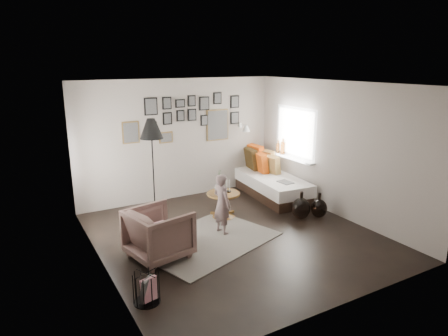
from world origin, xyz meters
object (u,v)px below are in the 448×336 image
vase (219,186)px  child (222,204)px  demijohn_small (319,208)px  armchair (159,234)px  pedestal_table (223,206)px  demijohn_large (301,208)px  floor_lamp (151,132)px  daybed (269,181)px  magazine_basket (147,288)px

vase → child: size_ratio=0.42×
vase → demijohn_small: (1.69, -0.94, -0.45)m
vase → demijohn_small: vase is taller
armchair → pedestal_table: bearing=-72.9°
pedestal_table → child: 0.80m
pedestal_table → demijohn_small: bearing=-29.7°
child → demijohn_large: bearing=-107.1°
armchair → vase: bearing=-71.1°
vase → floor_lamp: (-1.01, 0.83, 1.00)m
pedestal_table → daybed: bearing=22.9°
armchair → floor_lamp: (0.58, 1.79, 1.25)m
armchair → demijohn_large: armchair is taller
armchair → child: (1.28, 0.31, 0.15)m
floor_lamp → child: bearing=-64.5°
floor_lamp → magazine_basket: (-1.15, -2.85, -1.44)m
demijohn_large → demijohn_small: size_ratio=1.10×
magazine_basket → daybed: bearing=35.0°
floor_lamp → child: floor_lamp is taller
pedestal_table → demijohn_small: size_ratio=1.29×
vase → floor_lamp: 1.64m
vase → demijohn_large: size_ratio=0.84×
daybed → child: size_ratio=2.04×
armchair → magazine_basket: size_ratio=2.04×
vase → demijohn_large: (1.34, -0.82, -0.43)m
floor_lamp → demijohn_small: 3.54m
daybed → magazine_basket: size_ratio=5.20×
pedestal_table → daybed: daybed is taller
daybed → demijohn_small: size_ratio=4.46×
demijohn_large → child: (-1.64, 0.17, 0.33)m
daybed → armchair: 3.59m
pedestal_table → armchair: bearing=-150.6°
armchair → child: bearing=-88.7°
daybed → magazine_basket: bearing=-139.7°
demijohn_large → demijohn_small: 0.37m
daybed → magazine_basket: 4.63m
demijohn_large → child: 1.69m
magazine_basket → demijohn_large: (3.50, 1.20, 0.01)m
pedestal_table → armchair: 1.92m
daybed → armchair: size_ratio=2.55×
vase → demijohn_large: vase is taller
daybed → vase: bearing=-153.4°
vase → magazine_basket: vase is taller
floor_lamp → vase: bearing=-39.4°
child → armchair: bearing=92.4°
daybed → child: child is taller
floor_lamp → demijohn_small: (2.70, -1.77, -1.45)m
pedestal_table → armchair: (-1.67, -0.94, 0.16)m
demijohn_small → daybed: bearing=92.1°
floor_lamp → magazine_basket: 3.39m
pedestal_table → vase: size_ratio=1.40×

